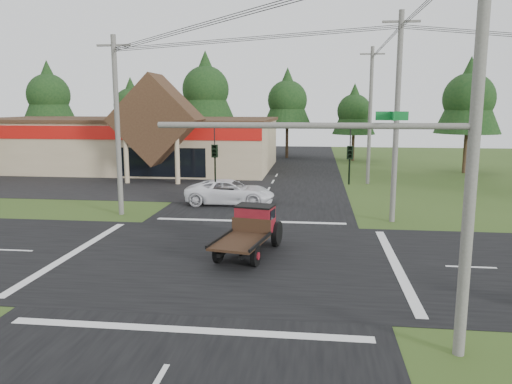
# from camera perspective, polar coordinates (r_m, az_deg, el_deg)

# --- Properties ---
(ground) EXTENTS (120.00, 120.00, 0.00)m
(ground) POSITION_cam_1_polar(r_m,az_deg,el_deg) (21.67, -3.15, -7.62)
(ground) COLOR #344D1B
(ground) RESTS_ON ground
(road_ns) EXTENTS (12.00, 120.00, 0.02)m
(road_ns) POSITION_cam_1_polar(r_m,az_deg,el_deg) (21.66, -3.15, -7.60)
(road_ns) COLOR black
(road_ns) RESTS_ON ground
(road_ew) EXTENTS (120.00, 12.00, 0.02)m
(road_ew) POSITION_cam_1_polar(r_m,az_deg,el_deg) (21.66, -3.15, -7.59)
(road_ew) COLOR black
(road_ew) RESTS_ON ground
(parking_apron) EXTENTS (28.00, 14.00, 0.02)m
(parking_apron) POSITION_cam_1_polar(r_m,az_deg,el_deg) (43.60, -17.07, 0.87)
(parking_apron) COLOR black
(parking_apron) RESTS_ON ground
(cvs_building) EXTENTS (30.40, 18.20, 9.19)m
(cvs_building) POSITION_cam_1_polar(r_m,az_deg,el_deg) (53.66, -14.34, 5.58)
(cvs_building) COLOR tan
(cvs_building) RESTS_ON ground
(traffic_signal_mast) EXTENTS (8.12, 0.24, 7.00)m
(traffic_signal_mast) POSITION_cam_1_polar(r_m,az_deg,el_deg) (13.19, 16.28, 0.39)
(traffic_signal_mast) COLOR #595651
(traffic_signal_mast) RESTS_ON ground
(utility_pole_nr) EXTENTS (2.00, 0.30, 11.00)m
(utility_pole_nr) POSITION_cam_1_polar(r_m,az_deg,el_deg) (13.44, 23.66, 5.34)
(utility_pole_nr) COLOR #595651
(utility_pole_nr) RESTS_ON ground
(utility_pole_nw) EXTENTS (2.00, 0.30, 10.50)m
(utility_pole_nw) POSITION_cam_1_polar(r_m,az_deg,el_deg) (30.66, -15.57, 7.42)
(utility_pole_nw) COLOR #595651
(utility_pole_nw) RESTS_ON ground
(utility_pole_ne) EXTENTS (2.00, 0.30, 11.50)m
(utility_pole_ne) POSITION_cam_1_polar(r_m,az_deg,el_deg) (28.68, 15.79, 8.27)
(utility_pole_ne) COLOR #595651
(utility_pole_ne) RESTS_ON ground
(utility_pole_n) EXTENTS (2.00, 0.30, 11.20)m
(utility_pole_n) POSITION_cam_1_polar(r_m,az_deg,el_deg) (42.57, 12.91, 8.59)
(utility_pole_n) COLOR #595651
(utility_pole_n) RESTS_ON ground
(tree_row_a) EXTENTS (6.72, 6.72, 12.12)m
(tree_row_a) POSITION_cam_1_polar(r_m,az_deg,el_deg) (69.10, -22.64, 10.41)
(tree_row_a) COLOR #332316
(tree_row_a) RESTS_ON ground
(tree_row_b) EXTENTS (5.60, 5.60, 10.10)m
(tree_row_b) POSITION_cam_1_polar(r_m,az_deg,el_deg) (66.68, -14.09, 9.75)
(tree_row_b) COLOR #332316
(tree_row_b) RESTS_ON ground
(tree_row_c) EXTENTS (7.28, 7.28, 13.13)m
(tree_row_c) POSITION_cam_1_polar(r_m,az_deg,el_deg) (62.88, -5.77, 11.84)
(tree_row_c) COLOR #332316
(tree_row_c) RESTS_ON ground
(tree_row_d) EXTENTS (6.16, 6.16, 11.11)m
(tree_row_d) POSITION_cam_1_polar(r_m,az_deg,el_deg) (62.45, 3.60, 10.65)
(tree_row_d) COLOR #332316
(tree_row_d) RESTS_ON ground
(tree_row_e) EXTENTS (5.04, 5.04, 9.09)m
(tree_row_e) POSITION_cam_1_polar(r_m,az_deg,el_deg) (60.50, 11.16, 9.24)
(tree_row_e) COLOR #332316
(tree_row_e) RESTS_ON ground
(tree_side_ne) EXTENTS (6.16, 6.16, 11.11)m
(tree_side_ne) POSITION_cam_1_polar(r_m,az_deg,el_deg) (52.36, 23.18, 10.05)
(tree_side_ne) COLOR #332316
(tree_side_ne) RESTS_ON ground
(antique_flatbed_truck) EXTENTS (2.82, 5.26, 2.08)m
(antique_flatbed_truck) POSITION_cam_1_polar(r_m,az_deg,el_deg) (21.91, -0.92, -4.57)
(antique_flatbed_truck) COLOR #590C16
(antique_flatbed_truck) RESTS_ON ground
(white_pickup) EXTENTS (5.93, 2.81, 1.64)m
(white_pickup) POSITION_cam_1_polar(r_m,az_deg,el_deg) (33.25, -2.99, 0.01)
(white_pickup) COLOR white
(white_pickup) RESTS_ON ground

